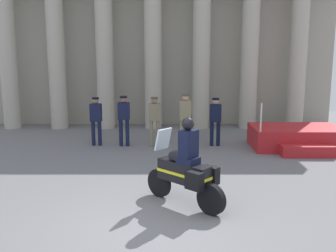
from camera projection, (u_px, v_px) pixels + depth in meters
ground_plane at (147, 228)px, 7.41m from camera, size 28.00×28.00×0.00m
colonnade_backdrop at (153, 43)px, 16.60m from camera, size 15.25×1.55×6.52m
reviewing_stand at (297, 138)px, 13.29m from camera, size 2.93×2.24×1.60m
officer_in_row_0 at (96, 117)px, 13.53m from camera, size 0.39×0.24×1.65m
officer_in_row_1 at (124, 117)px, 13.45m from camera, size 0.39×0.24×1.70m
officer_in_row_2 at (154, 117)px, 13.43m from camera, size 0.39×0.24×1.68m
officer_in_row_3 at (185, 116)px, 13.34m from camera, size 0.39×0.24×1.79m
officer_in_row_4 at (215, 118)px, 13.49m from camera, size 0.39×0.24×1.64m
motorcycle_with_rider at (186, 170)px, 8.31m from camera, size 1.60×1.52×1.90m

